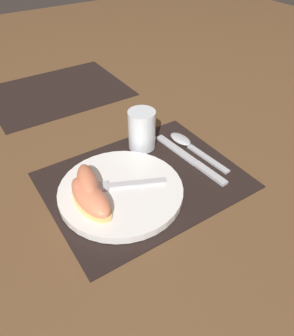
{
  "coord_description": "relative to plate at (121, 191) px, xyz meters",
  "views": [
    {
      "loc": [
        -0.28,
        -0.44,
        0.47
      ],
      "look_at": [
        0.01,
        0.01,
        0.02
      ],
      "focal_mm": 35.0,
      "sensor_mm": 36.0,
      "label": 1
    }
  ],
  "objects": [
    {
      "name": "spoon",
      "position": [
        0.22,
        0.06,
        -0.0
      ],
      "size": [
        0.04,
        0.19,
        0.01
      ],
      "color": "#BCBCC1",
      "rests_on": "placemat"
    },
    {
      "name": "plate",
      "position": [
        0.0,
        0.0,
        0.0
      ],
      "size": [
        0.25,
        0.25,
        0.02
      ],
      "color": "white",
      "rests_on": "placemat"
    },
    {
      "name": "fork",
      "position": [
        -0.01,
        0.01,
        0.01
      ],
      "size": [
        0.18,
        0.1,
        0.0
      ],
      "color": "#BCBCC1",
      "rests_on": "plate"
    },
    {
      "name": "citrus_wedge_2",
      "position": [
        -0.07,
        -0.01,
        0.02
      ],
      "size": [
        0.06,
        0.12,
        0.04
      ],
      "color": "#F4DB84",
      "rests_on": "plate"
    },
    {
      "name": "citrus_wedge_1",
      "position": [
        -0.07,
        0.0,
        0.02
      ],
      "size": [
        0.05,
        0.11,
        0.04
      ],
      "color": "#F4DB84",
      "rests_on": "plate"
    },
    {
      "name": "citrus_wedge_0",
      "position": [
        -0.06,
        0.02,
        0.03
      ],
      "size": [
        0.07,
        0.13,
        0.04
      ],
      "color": "#F4DB84",
      "rests_on": "plate"
    },
    {
      "name": "juice_glass",
      "position": [
        0.12,
        0.12,
        0.03
      ],
      "size": [
        0.06,
        0.06,
        0.09
      ],
      "color": "silver",
      "rests_on": "placemat"
    },
    {
      "name": "placemat",
      "position": [
        0.06,
        0.01,
        -0.01
      ],
      "size": [
        0.4,
        0.31,
        0.0
      ],
      "color": "black",
      "rests_on": "ground_plane"
    },
    {
      "name": "ground_plane",
      "position": [
        0.06,
        0.01,
        -0.01
      ],
      "size": [
        3.0,
        3.0,
        0.0
      ],
      "primitive_type": "plane",
      "color": "brown"
    },
    {
      "name": "placemat_far",
      "position": [
        0.06,
        0.51,
        -0.01
      ],
      "size": [
        0.4,
        0.31,
        0.0
      ],
      "color": "black",
      "rests_on": "ground_plane"
    },
    {
      "name": "knife",
      "position": [
        0.19,
        0.01,
        -0.01
      ],
      "size": [
        0.03,
        0.22,
        0.01
      ],
      "color": "#BCBCC1",
      "rests_on": "placemat"
    }
  ]
}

